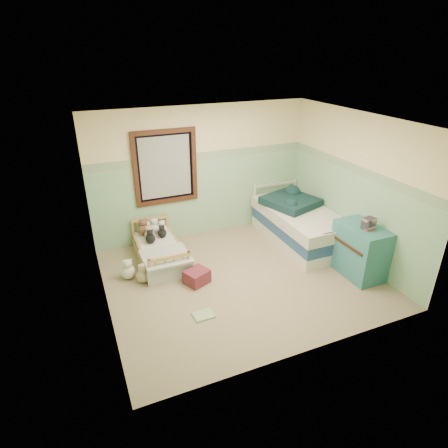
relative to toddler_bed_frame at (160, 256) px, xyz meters
name	(u,v)px	position (x,y,z in m)	size (l,w,h in m)	color
floor	(241,278)	(1.08, -1.05, -0.10)	(4.20, 3.60, 0.02)	#867556
ceiling	(245,121)	(1.08, -1.05, 2.42)	(4.20, 3.60, 0.02)	white
wall_back	(202,173)	(1.08, 0.75, 1.16)	(4.20, 0.04, 2.50)	beige
wall_front	(314,266)	(1.08, -2.85, 1.16)	(4.20, 0.04, 2.50)	beige
wall_left	(97,232)	(-1.02, -1.05, 1.16)	(0.04, 3.60, 2.50)	beige
wall_right	(355,188)	(3.18, -1.05, 1.16)	(0.04, 3.60, 2.50)	beige
wainscot_mint	(203,198)	(1.08, 0.74, 0.66)	(4.20, 0.01, 1.50)	#7FB680
border_strip	(202,156)	(1.08, 0.74, 1.49)	(4.20, 0.01, 0.15)	#447D4B
window_frame	(166,167)	(0.38, 0.71, 1.36)	(1.16, 0.06, 1.36)	black
window_blinds	(165,167)	(0.38, 0.72, 1.36)	(0.92, 0.01, 1.12)	#B3B3B1
toddler_bed_frame	(160,256)	(0.00, 0.00, 0.00)	(0.70, 1.40, 0.18)	#B38244
toddler_mattress	(160,248)	(0.00, 0.00, 0.15)	(0.64, 1.34, 0.12)	silver
patchwork_quilt	(166,256)	(0.00, -0.43, 0.22)	(0.76, 0.70, 0.03)	#7DA6CC
plush_bed_brown	(144,229)	(-0.15, 0.50, 0.32)	(0.22, 0.22, 0.22)	brown
plush_bed_white	(155,228)	(0.05, 0.50, 0.31)	(0.20, 0.20, 0.20)	silver
plush_bed_tan	(150,235)	(-0.10, 0.28, 0.30)	(0.18, 0.18, 0.18)	tan
plush_bed_dark	(162,233)	(0.13, 0.28, 0.29)	(0.16, 0.16, 0.16)	black
plush_floor_cream	(128,272)	(-0.61, -0.35, 0.03)	(0.23, 0.23, 0.23)	beige
plush_floor_tan	(143,276)	(-0.41, -0.55, 0.02)	(0.23, 0.23, 0.23)	tan
twin_bed_frame	(299,236)	(2.63, -0.34, 0.02)	(1.00, 2.00, 0.22)	silver
twin_boxspring	(300,226)	(2.63, -0.34, 0.24)	(1.00, 2.00, 0.22)	navy
twin_mattress	(301,215)	(2.63, -0.34, 0.46)	(1.04, 2.04, 0.22)	silver
teal_blanket	(290,201)	(2.58, -0.04, 0.64)	(0.85, 0.90, 0.14)	#0E3233
dresser	(360,250)	(2.90, -1.67, 0.34)	(0.53, 0.86, 0.86)	#2C7171
book_stack	(369,223)	(2.90, -1.75, 0.86)	(0.18, 0.14, 0.18)	#3F2626
red_pillow	(197,277)	(0.37, -0.90, 0.02)	(0.35, 0.31, 0.22)	#A1233B
floor_book	(204,315)	(0.18, -1.72, -0.08)	(0.28, 0.22, 0.03)	#EED84E
extra_plush_0	(162,229)	(0.17, 0.44, 0.30)	(0.17, 0.17, 0.17)	silver
extra_plush_1	(148,229)	(-0.06, 0.53, 0.29)	(0.16, 0.16, 0.16)	beige
extra_plush_2	(150,239)	(-0.11, 0.14, 0.30)	(0.17, 0.17, 0.17)	black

